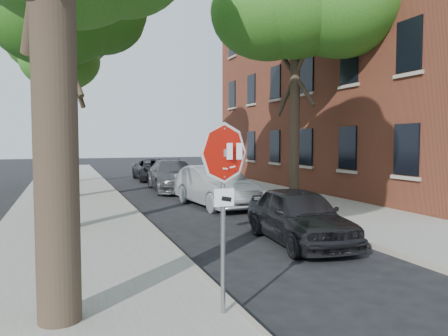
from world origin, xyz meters
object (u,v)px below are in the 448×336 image
at_px(apartment_building, 389,45).
at_px(car_b, 215,186).
at_px(car_d, 154,170).
at_px(car_c, 173,175).
at_px(tree_mid_b, 68,8).
at_px(stop_sign, 224,180).
at_px(tree_far, 62,57).
at_px(tree_right, 294,21).
at_px(car_a, 299,215).

height_order(apartment_building, car_b, apartment_building).
bearing_deg(car_d, car_c, -91.25).
height_order(tree_mid_b, car_c, tree_mid_b).
xyz_separation_m(stop_sign, car_d, (3.30, 21.65, -1.27)).
bearing_deg(tree_mid_b, tree_far, 92.44).
height_order(tree_right, car_b, tree_right).
distance_m(tree_mid_b, car_c, 8.79).
bearing_deg(car_a, car_d, 95.04).
bearing_deg(tree_right, apartment_building, 25.87).
relative_size(stop_sign, tree_mid_b, 0.25).
bearing_deg(stop_sign, tree_right, 56.62).
distance_m(apartment_building, car_d, 15.39).
distance_m(tree_mid_b, car_a, 13.70).
bearing_deg(apartment_building, car_d, 146.22).
bearing_deg(car_c, car_d, 91.06).
bearing_deg(car_d, tree_mid_b, -122.59).
bearing_deg(tree_far, apartment_building, -23.04).
xyz_separation_m(tree_right, car_d, (-3.38, 11.51, -6.54)).
distance_m(stop_sign, tree_right, 13.23).
bearing_deg(tree_right, car_b, -177.41).
relative_size(tree_far, car_c, 1.76).
relative_size(stop_sign, car_c, 0.49).
height_order(stop_sign, car_a, stop_sign).
distance_m(tree_mid_b, tree_far, 7.04).
relative_size(tree_mid_b, tree_right, 1.11).
xyz_separation_m(stop_sign, tree_mid_b, (-1.72, 14.15, 6.05)).
distance_m(tree_right, car_c, 9.24).
xyz_separation_m(apartment_building, car_d, (-11.40, 7.62, -6.98)).
height_order(stop_sign, car_b, stop_sign).
distance_m(tree_right, car_b, 7.28).
height_order(tree_mid_b, car_d, tree_mid_b).
distance_m(tree_far, tree_right, 14.02).
height_order(tree_far, car_a, tree_far).
height_order(apartment_building, car_d, apartment_building).
height_order(tree_far, car_b, tree_far).
bearing_deg(car_b, apartment_building, 13.95).
bearing_deg(car_b, tree_far, 109.93).
distance_m(stop_sign, tree_far, 21.88).
relative_size(tree_far, car_d, 1.92).
distance_m(stop_sign, car_c, 16.00).
bearing_deg(car_c, stop_sign, -97.45).
bearing_deg(stop_sign, car_c, 79.01).
height_order(tree_mid_b, tree_far, tree_mid_b).
relative_size(stop_sign, tree_right, 0.28).
bearing_deg(apartment_building, tree_right, -154.13).
bearing_deg(car_a, tree_right, 67.27).
distance_m(apartment_building, car_b, 13.92).
distance_m(tree_mid_b, car_d, 11.62).
relative_size(car_a, car_b, 0.85).
distance_m(stop_sign, tree_mid_b, 15.48).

